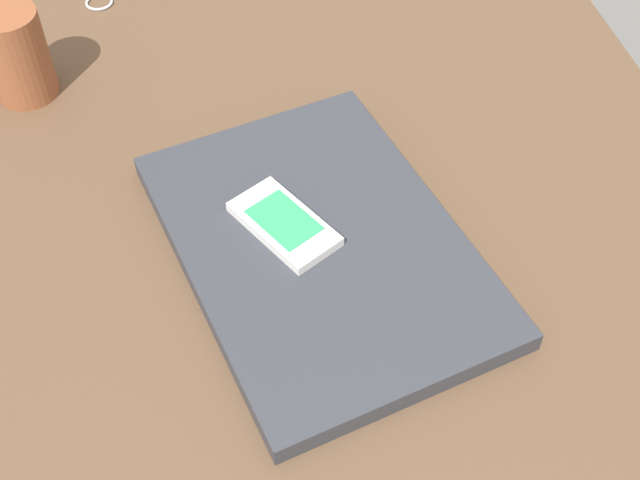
{
  "coord_description": "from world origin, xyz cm",
  "views": [
    {
      "loc": [
        47.82,
        -12.15,
        63.78
      ],
      "look_at": [
        -1.46,
        -2.22,
        5.0
      ],
      "focal_mm": 46.7,
      "sensor_mm": 36.0,
      "label": 1
    }
  ],
  "objects_px": {
    "cell_phone_on_laptop": "(284,224)",
    "key_ring": "(99,2)",
    "laptop_closed": "(320,246)",
    "pen_cup": "(17,55)"
  },
  "relations": [
    {
      "from": "cell_phone_on_laptop",
      "to": "key_ring",
      "type": "height_order",
      "value": "cell_phone_on_laptop"
    },
    {
      "from": "cell_phone_on_laptop",
      "to": "laptop_closed",
      "type": "bearing_deg",
      "value": 55.62
    },
    {
      "from": "cell_phone_on_laptop",
      "to": "key_ring",
      "type": "relative_size",
      "value": 3.41
    },
    {
      "from": "laptop_closed",
      "to": "pen_cup",
      "type": "relative_size",
      "value": 3.46
    },
    {
      "from": "cell_phone_on_laptop",
      "to": "pen_cup",
      "type": "distance_m",
      "value": 0.37
    },
    {
      "from": "key_ring",
      "to": "pen_cup",
      "type": "relative_size",
      "value": 0.34
    },
    {
      "from": "cell_phone_on_laptop",
      "to": "pen_cup",
      "type": "xyz_separation_m",
      "value": [
        -0.28,
        -0.25,
        0.02
      ]
    },
    {
      "from": "cell_phone_on_laptop",
      "to": "key_ring",
      "type": "distance_m",
      "value": 0.47
    },
    {
      "from": "laptop_closed",
      "to": "cell_phone_on_laptop",
      "type": "relative_size",
      "value": 2.98
    },
    {
      "from": "laptop_closed",
      "to": "key_ring",
      "type": "xyz_separation_m",
      "value": [
        -0.46,
        -0.19,
        -0.01
      ]
    }
  ]
}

